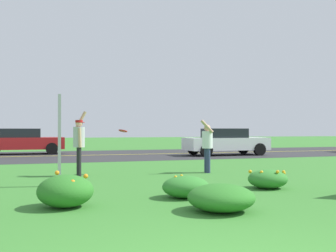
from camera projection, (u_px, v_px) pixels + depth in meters
ground_plane at (98, 174)px, 12.34m from camera, size 120.00×120.00×0.00m
highway_strip at (74, 156)px, 21.16m from camera, size 120.00×9.58×0.01m
highway_center_stripe at (74, 155)px, 21.16m from camera, size 120.00×0.16×0.00m
daylily_clump_front_center at (221, 198)px, 6.68m from camera, size 1.14×1.13×0.46m
daylily_clump_near_camera at (268, 179)px, 9.29m from camera, size 0.94×0.85×0.45m
daylily_clump_mid_left at (66, 191)px, 7.02m from camera, size 0.99×0.98×0.63m
daylily_clump_mid_center at (186, 187)px, 8.02m from camera, size 0.97×0.86×0.45m
sign_post_near_path at (59, 140)px, 9.64m from camera, size 0.07×0.10×2.25m
person_thrower_red_cap_gray_shirt at (79, 141)px, 11.82m from camera, size 0.42×0.50×1.95m
person_catcher_white_shirt at (207, 144)px, 12.72m from camera, size 0.48×0.50×1.70m
frisbee_red at (123, 131)px, 12.31m from camera, size 0.28×0.27×0.12m
car_red_center_left at (22, 141)px, 22.40m from camera, size 4.50×2.00×1.45m
car_white_center_right at (225, 142)px, 21.56m from camera, size 4.50×2.00×1.45m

